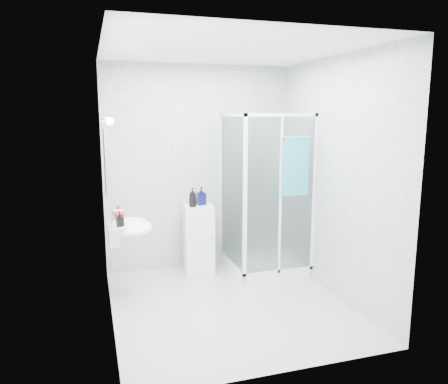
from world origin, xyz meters
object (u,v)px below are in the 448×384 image
object	(u,v)px
shampoo_bottle_a	(193,197)
shower_enclosure	(261,239)
shampoo_bottle_b	(201,196)
soap_dispenser_black	(120,219)
storage_cabinet	(199,239)
hand_towel	(296,165)
wall_basin	(128,228)
soap_dispenser_orange	(119,213)

from	to	relation	value
shampoo_bottle_a	shower_enclosure	bearing A→B (deg)	-14.01
shampoo_bottle_b	soap_dispenser_black	world-z (taller)	shampoo_bottle_b
storage_cabinet	hand_towel	bearing A→B (deg)	-28.26
storage_cabinet	shampoo_bottle_b	bearing A→B (deg)	48.00
shower_enclosure	shampoo_bottle_a	world-z (taller)	shower_enclosure
storage_cabinet	soap_dispenser_black	size ratio (longest dim) A/B	5.42
shower_enclosure	wall_basin	distance (m)	1.72
wall_basin	soap_dispenser_black	world-z (taller)	soap_dispenser_black
wall_basin	soap_dispenser_orange	size ratio (longest dim) A/B	3.51
hand_towel	soap_dispenser_black	world-z (taller)	hand_towel
hand_towel	shower_enclosure	bearing A→B (deg)	121.15
shower_enclosure	shampoo_bottle_b	bearing A→B (deg)	156.58
hand_towel	shampoo_bottle_a	xyz separation A→B (m)	(-1.07, 0.61, -0.43)
shower_enclosure	soap_dispenser_black	distance (m)	1.87
hand_towel	soap_dispenser_orange	world-z (taller)	hand_towel
wall_basin	shower_enclosure	bearing A→B (deg)	10.81
shower_enclosure	shampoo_bottle_b	xyz separation A→B (m)	(-0.70, 0.30, 0.53)
soap_dispenser_orange	soap_dispenser_black	world-z (taller)	same
storage_cabinet	shampoo_bottle_a	size ratio (longest dim) A/B	3.63
hand_towel	soap_dispenser_orange	distance (m)	2.05
shampoo_bottle_b	soap_dispenser_black	xyz separation A→B (m)	(-1.05, -0.77, -0.04)
hand_towel	shampoo_bottle_a	world-z (taller)	hand_towel
wall_basin	shampoo_bottle_b	world-z (taller)	shampoo_bottle_b
hand_towel	soap_dispenser_orange	bearing A→B (deg)	173.85
shampoo_bottle_b	hand_towel	bearing A→B (deg)	-36.82
storage_cabinet	shampoo_bottle_a	bearing A→B (deg)	-143.30
storage_cabinet	soap_dispenser_orange	xyz separation A→B (m)	(-0.99, -0.45, 0.51)
wall_basin	storage_cabinet	world-z (taller)	wall_basin
hand_towel	shampoo_bottle_b	bearing A→B (deg)	143.18
shower_enclosure	shampoo_bottle_a	xyz separation A→B (m)	(-0.83, 0.21, 0.54)
shower_enclosure	soap_dispenser_black	size ratio (longest dim) A/B	12.49
wall_basin	hand_towel	bearing A→B (deg)	-2.56
shower_enclosure	storage_cabinet	bearing A→B (deg)	160.85
shower_enclosure	soap_dispenser_orange	size ratio (longest dim) A/B	12.54
shampoo_bottle_b	soap_dispenser_orange	distance (m)	1.15
wall_basin	storage_cabinet	xyz separation A→B (m)	(0.91, 0.57, -0.36)
shower_enclosure	hand_towel	distance (m)	1.08
shower_enclosure	soap_dispenser_orange	bearing A→B (deg)	-173.83
wall_basin	shampoo_bottle_b	bearing A→B (deg)	32.78
soap_dispenser_orange	hand_towel	bearing A→B (deg)	-6.15
storage_cabinet	shampoo_bottle_a	world-z (taller)	shampoo_bottle_a
hand_towel	shampoo_bottle_b	distance (m)	1.25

